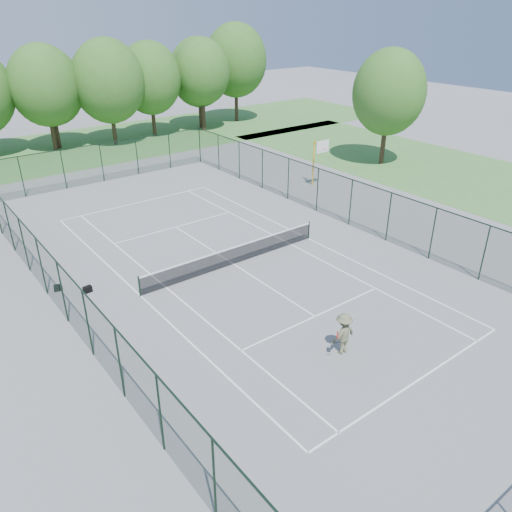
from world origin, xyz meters
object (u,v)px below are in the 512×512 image
Objects in this scene: basketball_goal at (318,154)px; sports_bag_a at (58,288)px; tennis_net at (233,255)px; tennis_player at (343,334)px.

basketball_goal reaches higher than sports_bag_a.
sports_bag_a is at bearing -169.75° from basketball_goal.
tennis_net is 3.04× the size of basketball_goal.
tennis_player is at bearing -130.78° from basketball_goal.
basketball_goal is 20.81m from tennis_player.
tennis_player reaches higher than tennis_net.
sports_bag_a is (-8.47, 2.95, -0.42)m from tennis_net.
basketball_goal is at bearing 49.22° from tennis_player.
basketball_goal is (12.62, 6.77, 1.99)m from tennis_net.
sports_bag_a is (-21.09, -3.81, -2.42)m from basketball_goal.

